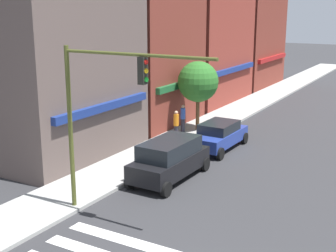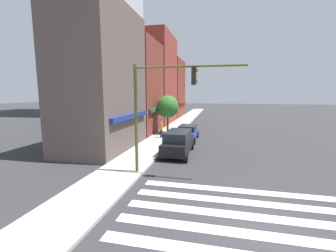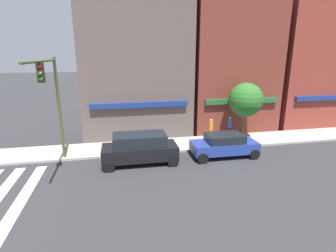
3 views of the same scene
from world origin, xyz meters
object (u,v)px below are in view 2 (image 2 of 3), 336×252
Objects in this scene: sedan_blue at (188,132)px; pedestrian_orange_vest at (161,129)px; suv_black at (178,142)px; street_tree at (168,107)px; traffic_signal at (160,99)px; pedestrian_blue_shirt at (161,127)px.

sedan_blue is 2.91m from pedestrian_orange_vest.
street_tree is (8.54, 2.80, 2.29)m from suv_black.
suv_black reaches higher than pedestrian_orange_vest.
street_tree is at bearing 19.20° from suv_black.
traffic_signal is 11.19m from sedan_blue.
street_tree reaches higher than pedestrian_blue_shirt.
pedestrian_blue_shirt is (1.92, 3.39, 0.23)m from sedan_blue.
traffic_signal is 13.69m from street_tree.
sedan_blue is 3.90m from pedestrian_blue_shirt.
traffic_signal is 1.46× the size of street_tree.
street_tree is (13.39, 2.60, -1.27)m from traffic_signal.
street_tree reaches higher than pedestrian_orange_vest.
suv_black is at bearing -2.40° from traffic_signal.
pedestrian_blue_shirt is at bearing 61.56° from sedan_blue.
pedestrian_orange_vest is (0.13, 2.89, 0.23)m from sedan_blue.
suv_black is 5.70m from sedan_blue.
suv_black is (4.84, -0.20, -3.56)m from traffic_signal.
pedestrian_blue_shirt is (12.46, 3.19, -3.52)m from traffic_signal.
suv_black is at bearing -161.85° from street_tree.
suv_black is 9.28m from street_tree.
traffic_signal is at bearing -16.65° from pedestrian_orange_vest.
traffic_signal is 3.73× the size of pedestrian_blue_shirt.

